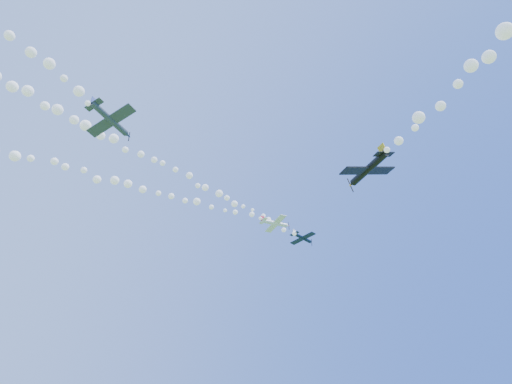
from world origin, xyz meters
TOP-DOWN VIEW (x-y plane):
  - plane_white at (13.32, 1.00)m, footprint 6.54×6.94m
  - smoke_trail_white at (-28.83, 10.98)m, footprint 80.58×20.90m
  - plane_navy at (22.64, 2.76)m, footprint 6.10×6.41m
  - smoke_trail_navy at (-13.17, 0.69)m, footprint 67.98×6.03m
  - plane_grey at (-24.71, -9.16)m, footprint 7.17×7.52m
  - plane_black at (0.12, -30.26)m, footprint 7.45×7.40m

SIDE VIEW (x-z plane):
  - plane_black at x=0.12m, z-range 33.90..36.68m
  - plane_grey at x=-24.71m, z-range 43.55..45.95m
  - smoke_trail_white at x=-28.83m, z-range 47.87..50.67m
  - plane_white at x=13.32m, z-range 48.71..50.47m
  - smoke_trail_navy at x=-13.17m, z-range 49.24..51.70m
  - plane_navy at x=22.64m, z-range 49.78..51.56m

